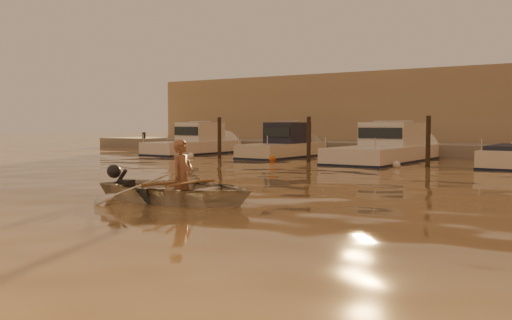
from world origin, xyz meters
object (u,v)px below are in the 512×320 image
Objects in this scene: moored_boat_2 at (386,147)px; person at (182,177)px; dinghy at (178,190)px; moored_boat_0 at (193,143)px; moored_boat_1 at (282,145)px; waterfront_building at (504,111)px.

person is at bearing -85.12° from moored_boat_2.
dinghy is 0.53× the size of moored_boat_0.
dinghy is 16.44m from moored_boat_1.
moored_boat_1 reaches higher than person.
person is 16.47m from moored_boat_1.
dinghy is at bearing 90.00° from person.
moored_boat_0 and moored_boat_2 have the same top height.
moored_boat_1 and moored_boat_2 have the same top height.
dinghy is 26.16m from waterfront_building.
dinghy is 0.08× the size of waterfront_building.
moored_boat_0 is at bearing 180.00° from moored_boat_1.
moored_boat_1 is (-6.76, 15.02, 0.09)m from person.
moored_boat_0 is 0.80× the size of moored_boat_2.
moored_boat_2 is 0.19× the size of waterfront_building.
moored_boat_1 is 13.87m from waterfront_building.
moored_boat_2 is (-1.28, 15.02, 0.09)m from person.
waterfront_building is at bearing -8.30° from dinghy.
moored_boat_1 is at bearing 0.00° from moored_boat_0.
waterfront_building is (8.26, 11.00, 1.77)m from moored_boat_1.
moored_boat_2 is at bearing -104.20° from waterfront_building.
person is (0.10, 0.01, 0.27)m from dinghy.
moored_boat_0 is at bearing -142.01° from waterfront_building.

